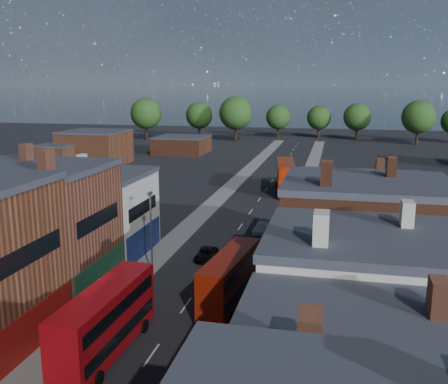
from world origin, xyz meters
The scene contains 10 objects.
pavement_west centered at (-6.50, 50.00, 0.06)m, with size 3.00×200.00×0.12m, color gray.
pavement_east centered at (6.50, 50.00, 0.06)m, with size 3.00×200.00×0.12m, color gray.
lamp_post_2 centered at (-5.20, 30.00, 4.70)m, with size 0.25×0.70×8.12m.
lamp_post_3 centered at (5.20, 60.00, 4.70)m, with size 0.25×0.70×8.12m.
bus_0 centered at (-3.01, 15.52, 2.53)m, with size 3.01×10.92×4.68m.
bus_1 centered at (3.50, 25.24, 2.32)m, with size 3.41×10.17×4.31m.
bus_2 centered at (3.50, 70.26, 2.87)m, with size 4.48×12.59×5.32m.
car_2 centered at (-1.20, 35.26, 0.58)m, with size 1.92×4.16×1.16m, color black.
car_3 centered at (2.97, 46.18, 0.59)m, with size 1.65×4.07×1.18m, color silver.
ped_1 centered at (-7.70, 16.30, 1.00)m, with size 0.86×0.47×1.77m, color #47211C.
Camera 1 is at (11.54, -12.86, 17.96)m, focal length 40.00 mm.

